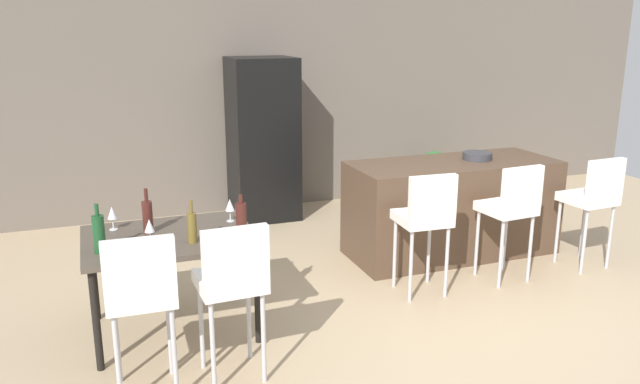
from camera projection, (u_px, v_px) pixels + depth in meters
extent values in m
plane|color=tan|center=(429.00, 299.00, 5.16)|extent=(10.00, 10.00, 0.00)
cube|color=#665B51|center=(304.00, 87.00, 7.64)|extent=(10.00, 0.12, 2.90)
cube|color=#4C3828|center=(451.00, 208.00, 6.10)|extent=(2.01, 0.81, 0.92)
cube|color=white|center=(422.00, 218.00, 5.15)|extent=(0.42, 0.42, 0.08)
cube|color=white|center=(433.00, 198.00, 4.93)|extent=(0.40, 0.08, 0.36)
cylinder|color=#B2B2B7|center=(395.00, 253.00, 5.34)|extent=(0.03, 0.03, 0.61)
cylinder|color=#B2B2B7|center=(429.00, 249.00, 5.43)|extent=(0.03, 0.03, 0.61)
cylinder|color=#B2B2B7|center=(411.00, 266.00, 5.04)|extent=(0.03, 0.03, 0.61)
cylinder|color=#B2B2B7|center=(446.00, 262.00, 5.13)|extent=(0.03, 0.03, 0.61)
cube|color=white|center=(506.00, 208.00, 5.43)|extent=(0.43, 0.43, 0.08)
cube|color=white|center=(522.00, 188.00, 5.22)|extent=(0.40, 0.09, 0.36)
cylinder|color=#B2B2B7|center=(477.00, 243.00, 5.59)|extent=(0.03, 0.03, 0.61)
cylinder|color=#B2B2B7|center=(505.00, 238.00, 5.72)|extent=(0.03, 0.03, 0.61)
cylinder|color=#B2B2B7|center=(501.00, 254.00, 5.31)|extent=(0.03, 0.03, 0.61)
cylinder|color=#B2B2B7|center=(530.00, 249.00, 5.44)|extent=(0.03, 0.03, 0.61)
cube|color=white|center=(588.00, 198.00, 5.73)|extent=(0.42, 0.42, 0.08)
cube|color=white|center=(605.00, 179.00, 5.52)|extent=(0.40, 0.08, 0.36)
cylinder|color=#B2B2B7|center=(558.00, 231.00, 5.89)|extent=(0.03, 0.03, 0.61)
cylinder|color=#B2B2B7|center=(583.00, 227.00, 6.02)|extent=(0.03, 0.03, 0.61)
cylinder|color=#B2B2B7|center=(584.00, 242.00, 5.61)|extent=(0.03, 0.03, 0.61)
cylinder|color=#B2B2B7|center=(610.00, 237.00, 5.74)|extent=(0.03, 0.03, 0.61)
cube|color=#4C4238|center=(169.00, 238.00, 4.46)|extent=(1.19, 0.90, 0.04)
cylinder|color=black|center=(94.00, 276.00, 4.73)|extent=(0.05, 0.05, 0.70)
cylinder|color=black|center=(233.00, 259.00, 5.09)|extent=(0.05, 0.05, 0.70)
cylinder|color=black|center=(96.00, 321.00, 4.02)|extent=(0.05, 0.05, 0.70)
cylinder|color=black|center=(258.00, 296.00, 4.38)|extent=(0.05, 0.05, 0.70)
cube|color=white|center=(141.00, 294.00, 3.71)|extent=(0.41, 0.41, 0.08)
cube|color=white|center=(139.00, 269.00, 3.49)|extent=(0.40, 0.07, 0.36)
cylinder|color=#B2B2B7|center=(117.00, 338.00, 3.89)|extent=(0.03, 0.03, 0.61)
cylinder|color=#B2B2B7|center=(169.00, 330.00, 3.99)|extent=(0.03, 0.03, 0.61)
cylinder|color=#B2B2B7|center=(118.00, 363.00, 3.60)|extent=(0.03, 0.03, 0.61)
cylinder|color=#B2B2B7|center=(175.00, 354.00, 3.70)|extent=(0.03, 0.03, 0.61)
cube|color=white|center=(230.00, 281.00, 3.89)|extent=(0.42, 0.42, 0.08)
cube|color=white|center=(236.00, 257.00, 3.68)|extent=(0.40, 0.08, 0.36)
cylinder|color=#B2B2B7|center=(201.00, 325.00, 4.06)|extent=(0.03, 0.03, 0.61)
cylinder|color=#B2B2B7|center=(249.00, 317.00, 4.18)|extent=(0.03, 0.03, 0.61)
cylinder|color=#B2B2B7|center=(213.00, 348.00, 3.77)|extent=(0.03, 0.03, 0.61)
cylinder|color=#B2B2B7|center=(264.00, 338.00, 3.89)|extent=(0.03, 0.03, 0.61)
cylinder|color=#194723|center=(99.00, 234.00, 4.09)|extent=(0.08, 0.08, 0.25)
cylinder|color=#194723|center=(97.00, 210.00, 4.04)|extent=(0.03, 0.03, 0.08)
cylinder|color=#471E19|center=(148.00, 217.00, 4.48)|extent=(0.07, 0.07, 0.23)
cylinder|color=#471E19|center=(146.00, 195.00, 4.43)|extent=(0.03, 0.03, 0.10)
cylinder|color=brown|center=(192.00, 228.00, 4.28)|extent=(0.06, 0.06, 0.21)
cylinder|color=brown|center=(191.00, 207.00, 4.24)|extent=(0.02, 0.02, 0.09)
cylinder|color=#471E19|center=(241.00, 218.00, 4.49)|extent=(0.08, 0.08, 0.22)
cylinder|color=#471E19|center=(241.00, 199.00, 4.45)|extent=(0.03, 0.03, 0.07)
cylinder|color=silver|center=(114.00, 229.00, 4.57)|extent=(0.06, 0.06, 0.00)
cylinder|color=silver|center=(113.00, 224.00, 4.56)|extent=(0.01, 0.01, 0.08)
cone|color=silver|center=(112.00, 213.00, 4.54)|extent=(0.07, 0.07, 0.09)
cylinder|color=silver|center=(230.00, 221.00, 4.77)|extent=(0.06, 0.06, 0.00)
cylinder|color=silver|center=(230.00, 216.00, 4.76)|extent=(0.01, 0.01, 0.08)
cone|color=silver|center=(230.00, 205.00, 4.74)|extent=(0.07, 0.07, 0.09)
cylinder|color=silver|center=(151.00, 243.00, 4.28)|extent=(0.06, 0.06, 0.00)
cylinder|color=silver|center=(150.00, 237.00, 4.27)|extent=(0.01, 0.01, 0.08)
cone|color=silver|center=(149.00, 226.00, 4.25)|extent=(0.07, 0.07, 0.09)
cube|color=black|center=(263.00, 139.00, 7.16)|extent=(0.72, 0.68, 1.84)
cylinder|color=#333338|center=(477.00, 156.00, 6.07)|extent=(0.28, 0.28, 0.07)
cylinder|color=beige|center=(433.00, 190.00, 8.13)|extent=(0.24, 0.24, 0.22)
sphere|color=#2D6B33|center=(435.00, 167.00, 8.05)|extent=(0.42, 0.42, 0.42)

